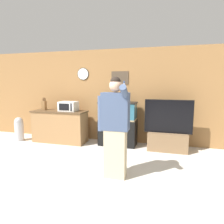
{
  "coord_description": "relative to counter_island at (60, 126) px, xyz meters",
  "views": [
    {
      "loc": [
        1.72,
        -2.39,
        1.68
      ],
      "look_at": [
        0.57,
        1.72,
        1.05
      ],
      "focal_mm": 32.0,
      "sensor_mm": 36.0,
      "label": 1
    }
  ],
  "objects": [
    {
      "name": "knife_block",
      "position": [
        -0.52,
        0.06,
        0.59
      ],
      "size": [
        0.11,
        0.11,
        0.36
      ],
      "color": "brown",
      "rests_on": "counter_island"
    },
    {
      "name": "ground_plane",
      "position": [
        1.21,
        -2.56,
        -0.45
      ],
      "size": [
        18.0,
        18.0,
        0.0
      ],
      "primitive_type": "plane",
      "color": "beige"
    },
    {
      "name": "person_standing",
      "position": [
        2.06,
        -1.68,
        0.48
      ],
      "size": [
        0.56,
        0.42,
        1.78
      ],
      "color": "#BCAD89",
      "rests_on": "ground_plane"
    },
    {
      "name": "tv_on_stand",
      "position": [
        2.96,
        0.04,
        -0.08
      ],
      "size": [
        1.16,
        0.4,
        1.27
      ],
      "color": "brown",
      "rests_on": "ground_plane"
    },
    {
      "name": "counter_island",
      "position": [
        0.0,
        0.0,
        0.0
      ],
      "size": [
        1.55,
        0.58,
        0.9
      ],
      "color": "olive",
      "rests_on": "ground_plane"
    },
    {
      "name": "microwave",
      "position": [
        0.27,
        0.03,
        0.58
      ],
      "size": [
        0.48,
        0.36,
        0.26
      ],
      "color": "white",
      "rests_on": "counter_island"
    },
    {
      "name": "aquarium_on_stand",
      "position": [
        1.66,
        0.16,
        0.14
      ],
      "size": [
        0.99,
        0.49,
        1.17
      ],
      "color": "black",
      "rests_on": "ground_plane"
    },
    {
      "name": "wall_back_paneled",
      "position": [
        1.21,
        0.54,
        0.85
      ],
      "size": [
        10.0,
        0.08,
        2.6
      ],
      "color": "olive",
      "rests_on": "ground_plane"
    },
    {
      "name": "trash_bin",
      "position": [
        -1.21,
        -0.22,
        -0.1
      ],
      "size": [
        0.25,
        0.25,
        0.69
      ],
      "color": "#B7B7BC",
      "rests_on": "ground_plane"
    }
  ]
}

